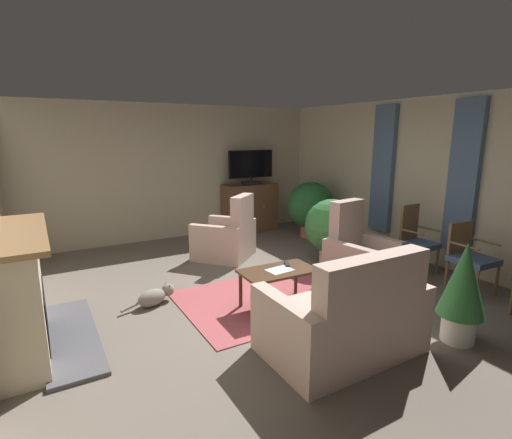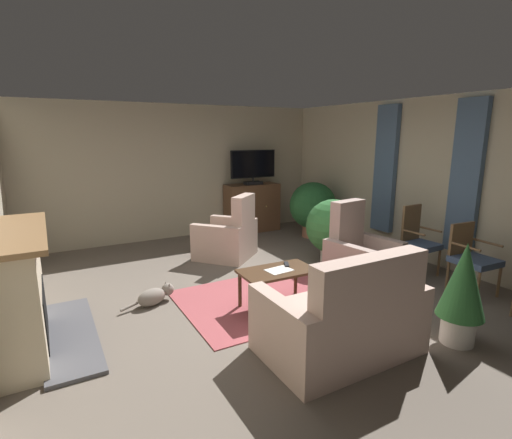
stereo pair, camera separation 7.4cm
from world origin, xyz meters
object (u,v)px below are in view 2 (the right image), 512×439
Objects in this scene: tv_remote at (287,264)px; armchair_in_far_corner at (360,259)px; potted_plant_on_hearth_side at (333,228)px; fireplace at (23,293)px; side_chair_far_end at (418,239)px; folded_newspaper at (279,270)px; cat at (155,296)px; armchair_angled_to_table at (228,238)px; potted_plant_leafy_by_curtain at (313,206)px; potted_plant_tall_palm_by_window at (463,288)px; side_chair_tucked_against_wall at (471,256)px; coffee_table at (277,275)px; sofa_floral at (344,320)px; television at (253,166)px; tv_cabinet at (252,209)px.

tv_remote is 1.26m from armchair_in_far_corner.
tv_remote is at bearing -149.46° from potted_plant_on_hearth_side.
fireplace reaches higher than side_chair_far_end.
folded_newspaper is 2.44m from side_chair_far_end.
folded_newspaper is 0.43× the size of cat.
cat is (-3.73, 0.82, -0.42)m from side_chair_far_end.
armchair_angled_to_table is 1.08× the size of potted_plant_leafy_by_curtain.
potted_plant_tall_palm_by_window is (0.84, -3.63, 0.25)m from armchair_angled_to_table.
potted_plant_on_hearth_side reaches higher than cat.
folded_newspaper is at bearing -32.54° from cat.
cat is at bearing 156.19° from side_chair_tucked_against_wall.
folded_newspaper is 2.58m from side_chair_tucked_against_wall.
coffee_table is at bearing -134.26° from potted_plant_leafy_by_curtain.
potted_plant_leafy_by_curtain is at bearing 91.44° from side_chair_far_end.
armchair_in_far_corner is (1.44, 1.28, 0.00)m from sofa_floral.
armchair_in_far_corner is (1.45, 0.11, -0.06)m from coffee_table.
potted_plant_tall_palm_by_window is (-0.40, -5.00, -0.82)m from television.
tv_cabinet is at bearing 36.07° from fireplace.
sofa_floral is at bearing -89.89° from coffee_table.
tv_cabinet is 1.03× the size of potted_plant_leafy_by_curtain.
potted_plant_leafy_by_curtain is 1.07× the size of potted_plant_tall_palm_by_window.
fireplace reaches higher than potted_plant_on_hearth_side.
armchair_angled_to_table is at bearing 76.30° from folded_newspaper.
potted_plant_tall_palm_by_window is at bearing -99.99° from armchair_in_far_corner.
side_chair_tucked_against_wall is (2.46, -0.85, 0.09)m from coffee_table.
folded_newspaper is 0.26× the size of armchair_in_far_corner.
fireplace reaches higher than potted_plant_leafy_by_curtain.
potted_plant_leafy_by_curtain is at bearing 91.19° from side_chair_tucked_against_wall.
tv_remote is at bearing -25.78° from cat.
side_chair_tucked_against_wall reaches higher than coffee_table.
side_chair_far_end is at bearing -12.45° from cat.
television is at bearing 47.95° from armchair_angled_to_table.
sofa_floral reaches higher than side_chair_tucked_against_wall.
tv_cabinet is at bearing 92.31° from potted_plant_on_hearth_side.
folded_newspaper reaches higher than coffee_table.
side_chair_far_end is at bearing -75.26° from television.
coffee_table is 3.43m from potted_plant_leafy_by_curtain.
coffee_table is at bearing -9.60° from fireplace.
armchair_angled_to_table is (0.12, 1.96, -0.15)m from tv_remote.
sofa_floral is at bearing -95.46° from armchair_angled_to_table.
armchair_angled_to_table is at bearing 28.81° from fireplace.
potted_plant_tall_palm_by_window is 2.58m from potted_plant_on_hearth_side.
potted_plant_on_hearth_side is at bearing 2.89° from cat.
folded_newspaper is (-1.53, -3.50, -0.01)m from tv_cabinet.
coffee_table is 5.38× the size of tv_remote.
tv_cabinet is 2.53m from potted_plant_on_hearth_side.
armchair_in_far_corner is 1.09× the size of potted_plant_on_hearth_side.
side_chair_tucked_against_wall is 0.89× the size of side_chair_far_end.
potted_plant_on_hearth_side is (-0.81, 1.80, 0.09)m from side_chair_tucked_against_wall.
potted_plant_tall_palm_by_window reaches higher than folded_newspaper.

